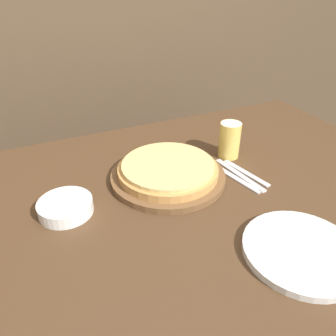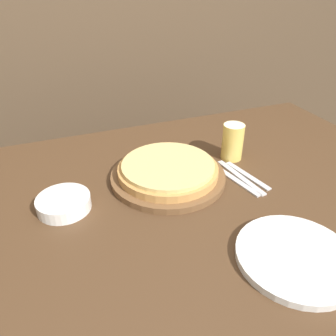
{
  "view_description": "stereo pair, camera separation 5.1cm",
  "coord_description": "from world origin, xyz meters",
  "px_view_note": "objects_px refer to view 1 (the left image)",
  "views": [
    {
      "loc": [
        -0.37,
        -0.69,
        1.28
      ],
      "look_at": [
        -0.01,
        0.09,
        0.76
      ],
      "focal_mm": 35.0,
      "sensor_mm": 36.0,
      "label": 1
    },
    {
      "loc": [
        -0.32,
        -0.71,
        1.28
      ],
      "look_at": [
        -0.01,
        0.09,
        0.76
      ],
      "focal_mm": 35.0,
      "sensor_mm": 36.0,
      "label": 2
    }
  ],
  "objects_px": {
    "beer_glass": "(230,139)",
    "spoon": "(246,173)",
    "dinner_knife": "(239,175)",
    "fork": "(233,176)",
    "pizza_on_board": "(168,172)",
    "dinner_plate": "(301,251)",
    "side_bowl": "(66,207)"
  },
  "relations": [
    {
      "from": "beer_glass",
      "to": "spoon",
      "type": "xyz_separation_m",
      "value": [
        -0.01,
        -0.12,
        -0.06
      ]
    },
    {
      "from": "dinner_knife",
      "to": "spoon",
      "type": "relative_size",
      "value": 1.18
    },
    {
      "from": "fork",
      "to": "pizza_on_board",
      "type": "bearing_deg",
      "value": 158.28
    },
    {
      "from": "dinner_plate",
      "to": "side_bowl",
      "type": "height_order",
      "value": "side_bowl"
    },
    {
      "from": "beer_glass",
      "to": "dinner_knife",
      "type": "relative_size",
      "value": 0.56
    },
    {
      "from": "side_bowl",
      "to": "dinner_knife",
      "type": "height_order",
      "value": "side_bowl"
    },
    {
      "from": "side_bowl",
      "to": "dinner_knife",
      "type": "bearing_deg",
      "value": -4.47
    },
    {
      "from": "spoon",
      "to": "dinner_plate",
      "type": "bearing_deg",
      "value": -105.25
    },
    {
      "from": "side_bowl",
      "to": "fork",
      "type": "bearing_deg",
      "value": -4.69
    },
    {
      "from": "pizza_on_board",
      "to": "dinner_knife",
      "type": "distance_m",
      "value": 0.23
    },
    {
      "from": "side_bowl",
      "to": "dinner_knife",
      "type": "distance_m",
      "value": 0.53
    },
    {
      "from": "dinner_plate",
      "to": "fork",
      "type": "height_order",
      "value": "dinner_plate"
    },
    {
      "from": "beer_glass",
      "to": "spoon",
      "type": "relative_size",
      "value": 0.67
    },
    {
      "from": "pizza_on_board",
      "to": "side_bowl",
      "type": "distance_m",
      "value": 0.32
    },
    {
      "from": "dinner_knife",
      "to": "spoon",
      "type": "bearing_deg",
      "value": 0.0
    },
    {
      "from": "beer_glass",
      "to": "fork",
      "type": "relative_size",
      "value": 0.57
    },
    {
      "from": "pizza_on_board",
      "to": "dinner_plate",
      "type": "distance_m",
      "value": 0.44
    },
    {
      "from": "beer_glass",
      "to": "dinner_plate",
      "type": "distance_m",
      "value": 0.47
    },
    {
      "from": "fork",
      "to": "spoon",
      "type": "height_order",
      "value": "same"
    },
    {
      "from": "dinner_plate",
      "to": "dinner_knife",
      "type": "bearing_deg",
      "value": 78.79
    },
    {
      "from": "dinner_plate",
      "to": "fork",
      "type": "bearing_deg",
      "value": 82.95
    },
    {
      "from": "pizza_on_board",
      "to": "side_bowl",
      "type": "height_order",
      "value": "pizza_on_board"
    },
    {
      "from": "side_bowl",
      "to": "spoon",
      "type": "height_order",
      "value": "side_bowl"
    },
    {
      "from": "beer_glass",
      "to": "dinner_knife",
      "type": "bearing_deg",
      "value": -107.13
    },
    {
      "from": "pizza_on_board",
      "to": "fork",
      "type": "xyz_separation_m",
      "value": [
        0.19,
        -0.08,
        -0.02
      ]
    },
    {
      "from": "fork",
      "to": "spoon",
      "type": "bearing_deg",
      "value": 0.0
    },
    {
      "from": "pizza_on_board",
      "to": "side_bowl",
      "type": "xyz_separation_m",
      "value": [
        -0.32,
        -0.03,
        -0.01
      ]
    },
    {
      "from": "beer_glass",
      "to": "side_bowl",
      "type": "xyz_separation_m",
      "value": [
        -0.57,
        -0.08,
        -0.05
      ]
    },
    {
      "from": "side_bowl",
      "to": "beer_glass",
      "type": "bearing_deg",
      "value": 8.01
    },
    {
      "from": "beer_glass",
      "to": "spoon",
      "type": "bearing_deg",
      "value": -95.83
    },
    {
      "from": "pizza_on_board",
      "to": "dinner_knife",
      "type": "bearing_deg",
      "value": -19.38
    },
    {
      "from": "beer_glass",
      "to": "side_bowl",
      "type": "bearing_deg",
      "value": -171.99
    }
  ]
}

